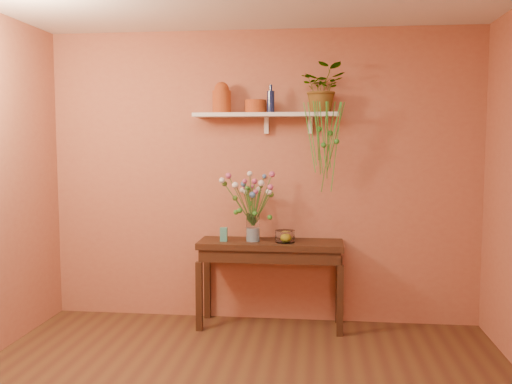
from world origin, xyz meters
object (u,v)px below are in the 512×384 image
Objects in this scene: glass_vase at (253,229)px; bouquet at (251,192)px; terracotta_jug at (222,98)px; spider_plant at (323,88)px; blue_bottle at (271,101)px; glass_bowl at (285,237)px; sideboard at (271,254)px.

bouquet is at bearing -143.90° from glass_vase.
spider_plant is at bearing 0.92° from terracotta_jug.
blue_bottle is 1.40× the size of glass_bowl.
terracotta_jug is 1.22m from glass_vase.
glass_vase is at bearing -17.06° from terracotta_jug.
terracotta_jug reaches higher than blue_bottle.
blue_bottle is at bearing 27.73° from glass_vase.
spider_plant is 1.69× the size of glass_vase.
bouquet is at bearing -169.60° from spider_plant.
spider_plant reaches higher than blue_bottle.
bouquet is at bearing 177.42° from glass_bowl.
glass_vase reaches higher than sideboard.
glass_bowl is (0.13, -0.04, 0.16)m from sideboard.
spider_plant is (0.46, 0.03, 0.11)m from blue_bottle.
spider_plant is 0.81× the size of bouquet.
spider_plant is at bearing 9.72° from glass_vase.
terracotta_jug is 1.10× the size of glass_vase.
glass_bowl is (0.14, -0.10, -1.20)m from blue_bottle.
glass_vase is (-0.16, -0.01, 0.22)m from sideboard.
spider_plant is at bearing 11.65° from sideboard.
glass_bowl is at bearing -11.03° from terracotta_jug.
sideboard is at bearing -9.89° from terracotta_jug.
glass_bowl is at bearing -158.21° from spider_plant.
terracotta_jug is at bearing 170.11° from sideboard.
terracotta_jug is 1.12× the size of blue_bottle.
blue_bottle is 1.22m from glass_bowl.
sideboard is 0.59m from bouquet.
glass_vase is (-0.15, -0.08, -1.15)m from blue_bottle.
spider_plant is 1.12m from bouquet.
bouquet is (-0.01, -0.01, 0.34)m from glass_vase.
blue_bottle is 0.58× the size of spider_plant.
bouquet is at bearing -19.69° from terracotta_jug.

